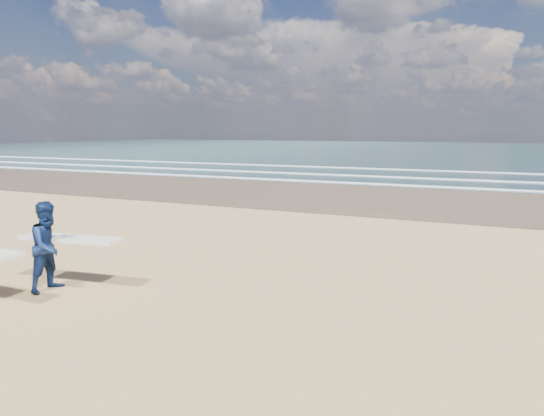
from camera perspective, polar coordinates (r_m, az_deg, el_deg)
The scene contains 1 object.
surfer_far at distance 10.81m, azimuth -24.54°, elevation -4.03°, with size 2.25×1.22×1.83m.
Camera 1 is at (8.99, -5.65, 3.25)m, focal length 32.00 mm.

